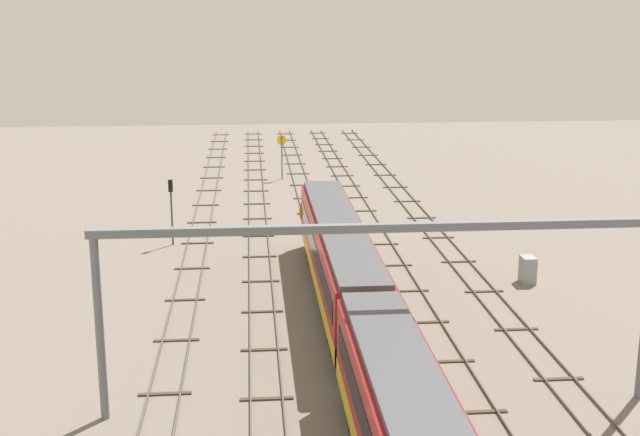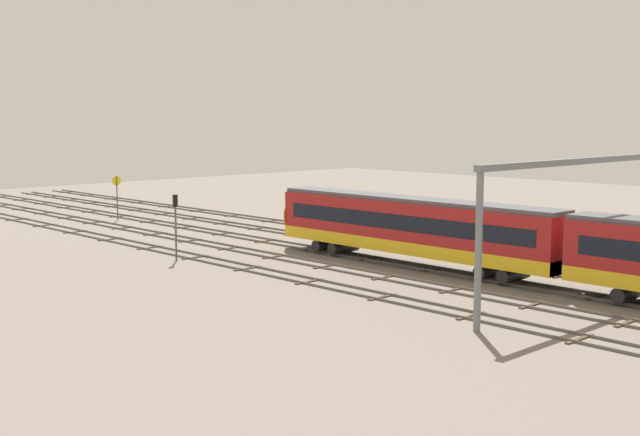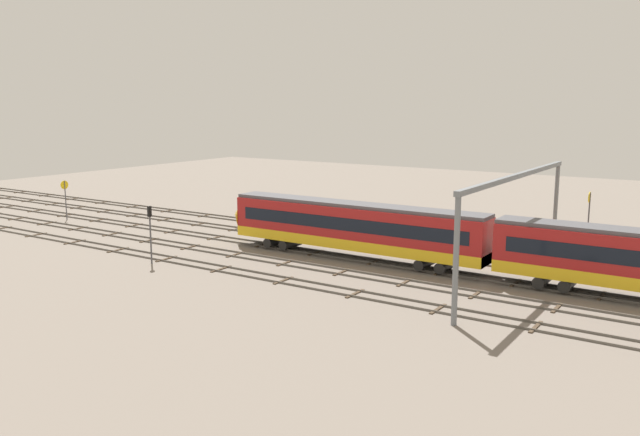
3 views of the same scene
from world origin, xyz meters
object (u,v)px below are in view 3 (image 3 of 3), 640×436
Objects in this scene: signal_light_trackside_approach at (150,227)px; relay_cabinet at (394,225)px; overhead_gantry at (517,197)px; speed_sign_mid_trackside at (589,216)px; speed_sign_far_trackside at (65,194)px.

signal_light_trackside_approach is 26.01m from relay_cabinet.
signal_light_trackside_approach is (27.35, 11.30, -3.36)m from overhead_gantry.
speed_sign_mid_trackside reaches higher than speed_sign_far_trackside.
speed_sign_mid_trackside is at bearing -143.97° from signal_light_trackside_approach.
speed_sign_far_trackside is at bearing 21.96° from relay_cabinet.
signal_light_trackside_approach is (-24.41, 9.15, 0.13)m from speed_sign_far_trackside.
speed_sign_mid_trackside reaches higher than signal_light_trackside_approach.
overhead_gantry reaches higher than speed_sign_far_trackside.
speed_sign_mid_trackside is at bearing -105.71° from overhead_gantry.
speed_sign_mid_trackside is (-3.04, -10.80, -2.75)m from overhead_gantry.
overhead_gantry is at bearing 74.29° from speed_sign_mid_trackside.
speed_sign_far_trackside is 0.93× the size of signal_light_trackside_approach.
overhead_gantry is 21.12m from relay_cabinet.
relay_cabinet is (-35.44, -14.29, -2.22)m from speed_sign_far_trackside.
speed_sign_mid_trackside is at bearing 176.07° from relay_cabinet.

